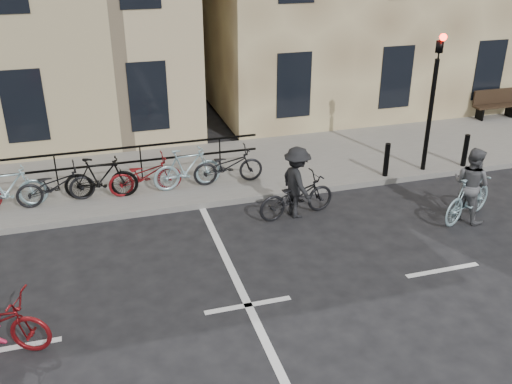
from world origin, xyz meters
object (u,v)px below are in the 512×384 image
object	(u,v)px
cyclist_dark	(297,190)
bench	(495,103)
cyclist_grey	(470,191)
traffic_light	(434,86)

from	to	relation	value
cyclist_dark	bench	bearing A→B (deg)	-71.37
bench	cyclist_grey	bearing A→B (deg)	-131.34
traffic_light	cyclist_grey	bearing A→B (deg)	-100.02
traffic_light	bench	world-z (taller)	traffic_light
bench	cyclist_grey	size ratio (longest dim) A/B	0.86
bench	traffic_light	bearing A→B (deg)	-144.75
cyclist_grey	cyclist_dark	size ratio (longest dim) A/B	0.94
traffic_light	bench	bearing A→B (deg)	35.25
cyclist_grey	cyclist_dark	world-z (taller)	cyclist_grey
traffic_light	cyclist_dark	xyz separation A→B (m)	(-4.16, -1.29, -1.79)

